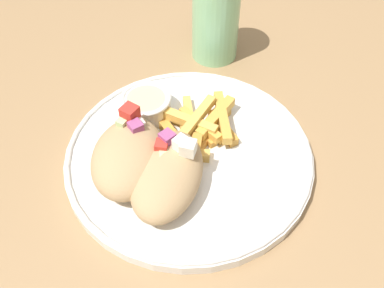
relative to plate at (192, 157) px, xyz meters
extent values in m
cube|color=#9E7A51|center=(-0.03, 0.00, -0.03)|extent=(1.44, 1.44, 0.04)
cylinder|color=#9E7A51|center=(0.62, 0.66, -0.41)|extent=(0.06, 0.06, 0.73)
cylinder|color=white|center=(0.00, 0.00, 0.00)|extent=(0.30, 0.30, 0.01)
torus|color=white|center=(0.00, 0.00, 0.01)|extent=(0.30, 0.30, 0.01)
ellipsoid|color=tan|center=(-0.05, -0.01, 0.03)|extent=(0.15, 0.12, 0.04)
cube|color=white|center=(-0.03, -0.01, 0.05)|extent=(0.02, 0.02, 0.02)
cube|color=#B7D693|center=(-0.05, 0.01, 0.04)|extent=(0.01, 0.01, 0.01)
cube|color=silver|center=(-0.03, -0.02, 0.05)|extent=(0.02, 0.02, 0.02)
cube|color=#A34C84|center=(-0.02, 0.01, 0.05)|extent=(0.02, 0.02, 0.01)
cube|color=red|center=(-0.02, -0.01, 0.05)|extent=(0.01, 0.01, 0.01)
cube|color=red|center=(-0.04, 0.01, 0.05)|extent=(0.02, 0.02, 0.01)
ellipsoid|color=tan|center=(-0.06, 0.04, 0.03)|extent=(0.15, 0.13, 0.05)
cube|color=#A34C84|center=(-0.04, 0.05, 0.05)|extent=(0.02, 0.02, 0.01)
cube|color=red|center=(-0.03, 0.07, 0.06)|extent=(0.02, 0.02, 0.02)
cube|color=silver|center=(-0.03, 0.06, 0.05)|extent=(0.01, 0.01, 0.01)
cube|color=#B7D693|center=(-0.04, 0.07, 0.05)|extent=(0.01, 0.01, 0.01)
cube|color=gold|center=(0.01, 0.00, 0.01)|extent=(0.06, 0.02, 0.01)
cube|color=#E5B251|center=(0.05, 0.04, 0.01)|extent=(0.06, 0.05, 0.01)
cube|color=#E5B251|center=(-0.01, 0.00, 0.01)|extent=(0.04, 0.06, 0.01)
cube|color=gold|center=(0.01, 0.03, 0.01)|extent=(0.04, 0.08, 0.01)
cube|color=gold|center=(0.05, 0.01, 0.01)|extent=(0.08, 0.02, 0.01)
cube|color=gold|center=(0.04, 0.02, 0.01)|extent=(0.03, 0.06, 0.01)
cube|color=gold|center=(0.06, -0.01, 0.01)|extent=(0.04, 0.06, 0.01)
cube|color=gold|center=(0.04, 0.02, 0.01)|extent=(0.02, 0.07, 0.01)
cube|color=#E5B251|center=(0.02, 0.02, 0.01)|extent=(0.06, 0.06, 0.01)
cube|color=#E5B251|center=(0.03, 0.02, 0.03)|extent=(0.08, 0.02, 0.01)
cube|color=gold|center=(-0.01, -0.01, 0.02)|extent=(0.05, 0.04, 0.01)
cube|color=gold|center=(0.06, 0.01, 0.02)|extent=(0.08, 0.02, 0.01)
cube|color=gold|center=(0.06, 0.00, 0.02)|extent=(0.07, 0.07, 0.01)
cube|color=#E5B251|center=(0.03, 0.03, 0.02)|extent=(0.02, 0.08, 0.01)
cube|color=gold|center=(0.04, 0.01, 0.02)|extent=(0.02, 0.07, 0.01)
cylinder|color=white|center=(0.02, 0.09, 0.02)|extent=(0.06, 0.06, 0.03)
cylinder|color=beige|center=(0.02, 0.09, 0.03)|extent=(0.05, 0.05, 0.01)
torus|color=white|center=(0.02, 0.09, 0.03)|extent=(0.07, 0.07, 0.00)
cylinder|color=#8CCC93|center=(0.20, 0.10, 0.05)|extent=(0.07, 0.07, 0.12)
cylinder|color=silver|center=(0.20, 0.10, 0.03)|extent=(0.06, 0.06, 0.07)
camera|label=1|loc=(-0.28, -0.21, 0.42)|focal=42.00mm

